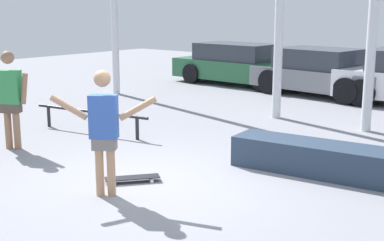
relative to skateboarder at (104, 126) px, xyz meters
name	(u,v)px	position (x,y,z in m)	size (l,w,h in m)	color
ground_plane	(148,186)	(0.15, 0.66, -0.97)	(36.00, 36.00, 0.00)	gray
skateboarder	(104,126)	(0.00, 0.00, 0.00)	(1.22, 0.88, 1.71)	tan
skateboard	(132,178)	(-0.13, 0.62, -0.90)	(0.65, 0.76, 0.08)	black
grind_box	(317,158)	(1.76, 2.72, -0.73)	(2.63, 0.69, 0.48)	#28384C
grind_rail	(90,115)	(-3.02, 2.27, -0.59)	(2.77, 0.54, 0.47)	black
parked_car_green	(239,65)	(-4.61, 9.86, -0.32)	(4.60, 1.94, 1.33)	#28603D
parked_car_grey	(321,73)	(-1.56, 9.57, -0.31)	(4.14, 2.23, 1.34)	slate
bystander	(10,95)	(-3.14, 0.58, 0.01)	(0.69, 0.42, 1.76)	#8C664C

